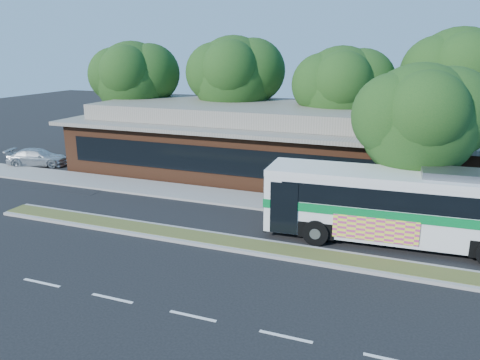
% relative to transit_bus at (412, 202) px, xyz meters
% --- Properties ---
extents(ground, '(120.00, 120.00, 0.00)m').
position_rel_transit_bus_xyz_m(ground, '(-6.06, -3.29, -1.88)').
color(ground, black).
rests_on(ground, ground).
extents(median_strip, '(26.00, 1.10, 0.15)m').
position_rel_transit_bus_xyz_m(median_strip, '(-6.06, -2.69, -1.81)').
color(median_strip, '#485323').
rests_on(median_strip, ground).
extents(sidewalk, '(44.00, 2.60, 0.12)m').
position_rel_transit_bus_xyz_m(sidewalk, '(-6.06, 3.11, -1.82)').
color(sidewalk, gray).
rests_on(sidewalk, ground).
extents(parking_lot, '(14.00, 12.00, 0.01)m').
position_rel_transit_bus_xyz_m(parking_lot, '(-24.06, 6.71, -1.88)').
color(parking_lot, black).
rests_on(parking_lot, ground).
extents(plaza_building, '(33.20, 11.20, 4.45)m').
position_rel_transit_bus_xyz_m(plaza_building, '(-6.06, 9.70, 0.25)').
color(plaza_building, '#592F1C').
rests_on(plaza_building, ground).
extents(tree_bg_a, '(6.47, 5.80, 8.63)m').
position_rel_transit_bus_xyz_m(tree_bg_a, '(-20.64, 11.85, 3.99)').
color(tree_bg_a, black).
rests_on(tree_bg_a, ground).
extents(tree_bg_b, '(6.69, 6.00, 9.00)m').
position_rel_transit_bus_xyz_m(tree_bg_b, '(-12.62, 12.85, 4.26)').
color(tree_bg_b, black).
rests_on(tree_bg_b, ground).
extents(tree_bg_c, '(6.24, 5.60, 8.26)m').
position_rel_transit_bus_xyz_m(tree_bg_c, '(-4.65, 11.84, 3.71)').
color(tree_bg_c, black).
rests_on(tree_bg_c, ground).
extents(tree_bg_d, '(6.91, 6.20, 9.37)m').
position_rel_transit_bus_xyz_m(tree_bg_d, '(2.39, 12.86, 4.54)').
color(tree_bg_d, black).
rests_on(tree_bg_d, ground).
extents(transit_bus, '(12.16, 3.25, 3.38)m').
position_rel_transit_bus_xyz_m(transit_bus, '(0.00, 0.00, 0.00)').
color(transit_bus, silver).
rests_on(transit_bus, ground).
extents(sedan, '(4.53, 2.96, 1.22)m').
position_rel_transit_bus_xyz_m(sedan, '(-25.06, 5.21, -1.27)').
color(sedan, '#B3B7BB').
rests_on(sedan, ground).
extents(sidewalk_tree, '(5.82, 5.22, 7.51)m').
position_rel_transit_bus_xyz_m(sidewalk_tree, '(0.32, 2.56, 3.14)').
color(sidewalk_tree, black).
rests_on(sidewalk_tree, ground).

